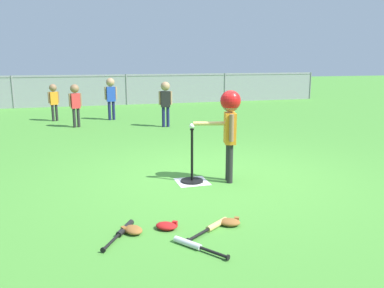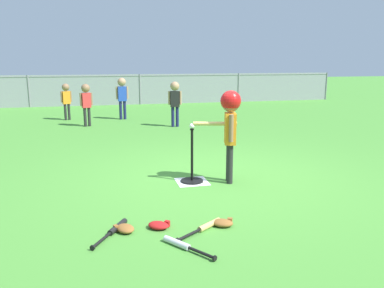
{
  "view_description": "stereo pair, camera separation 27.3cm",
  "coord_description": "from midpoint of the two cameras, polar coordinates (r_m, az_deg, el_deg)",
  "views": [
    {
      "loc": [
        -1.89,
        -5.27,
        1.71
      ],
      "look_at": [
        -0.37,
        -0.14,
        0.55
      ],
      "focal_mm": 36.8,
      "sensor_mm": 36.0,
      "label": 1
    },
    {
      "loc": [
        -1.62,
        -5.34,
        1.71
      ],
      "look_at": [
        -0.37,
        -0.14,
        0.55
      ],
      "focal_mm": 36.8,
      "sensor_mm": 36.0,
      "label": 2
    }
  ],
  "objects": [
    {
      "name": "ground_plane",
      "position": [
        5.84,
        1.71,
        -4.79
      ],
      "size": [
        60.0,
        60.0,
        0.0
      ],
      "primitive_type": "plane",
      "color": "#478C33"
    },
    {
      "name": "home_plate",
      "position": [
        5.61,
        -1.4,
        -5.46
      ],
      "size": [
        0.44,
        0.44,
        0.01
      ],
      "primitive_type": "cube",
      "color": "white",
      "rests_on": "ground_plane"
    },
    {
      "name": "batting_tee",
      "position": [
        5.58,
        -1.41,
        -4.24
      ],
      "size": [
        0.32,
        0.32,
        0.77
      ],
      "color": "black",
      "rests_on": "ground_plane"
    },
    {
      "name": "baseball_on_tee",
      "position": [
        5.42,
        -1.45,
        2.62
      ],
      "size": [
        0.07,
        0.07,
        0.07
      ],
      "primitive_type": "sphere",
      "color": "white",
      "rests_on": "batting_tee"
    },
    {
      "name": "batter_child",
      "position": [
        5.44,
        4.06,
        3.87
      ],
      "size": [
        0.64,
        0.36,
        1.29
      ],
      "color": "#262626",
      "rests_on": "ground_plane"
    },
    {
      "name": "fielder_near_right",
      "position": [
        10.45,
        -17.3,
        6.14
      ],
      "size": [
        0.31,
        0.22,
        1.09
      ],
      "color": "#262626",
      "rests_on": "ground_plane"
    },
    {
      "name": "fielder_near_left",
      "position": [
        11.73,
        -20.06,
        6.37
      ],
      "size": [
        0.3,
        0.21,
        1.04
      ],
      "color": "#262626",
      "rests_on": "ground_plane"
    },
    {
      "name": "fielder_deep_right",
      "position": [
        10.08,
        -4.65,
        6.66
      ],
      "size": [
        0.34,
        0.23,
        1.15
      ],
      "color": "#191E4C",
      "rests_on": "ground_plane"
    },
    {
      "name": "fielder_deep_left",
      "position": [
        11.49,
        -12.37,
        7.22
      ],
      "size": [
        0.35,
        0.24,
        1.19
      ],
      "color": "#191E4C",
      "rests_on": "ground_plane"
    },
    {
      "name": "spare_bat_silver",
      "position": [
        3.74,
        -2.01,
        -14.44
      ],
      "size": [
        0.4,
        0.52,
        0.06
      ],
      "color": "silver",
      "rests_on": "ground_plane"
    },
    {
      "name": "spare_bat_wood",
      "position": [
        4.11,
        1.15,
        -11.88
      ],
      "size": [
        0.56,
        0.42,
        0.06
      ],
      "color": "#DBB266",
      "rests_on": "ground_plane"
    },
    {
      "name": "spare_bat_black",
      "position": [
        4.09,
        -12.0,
        -12.26
      ],
      "size": [
        0.38,
        0.58,
        0.06
      ],
      "color": "black",
      "rests_on": "ground_plane"
    },
    {
      "name": "glove_by_plate",
      "position": [
        4.09,
        -10.5,
        -12.15
      ],
      "size": [
        0.24,
        0.27,
        0.07
      ],
      "color": "brown",
      "rests_on": "ground_plane"
    },
    {
      "name": "glove_near_bats",
      "position": [
        4.13,
        -5.64,
        -11.74
      ],
      "size": [
        0.27,
        0.26,
        0.07
      ],
      "color": "#B21919",
      "rests_on": "ground_plane"
    },
    {
      "name": "glove_tossed_aside",
      "position": [
        4.21,
        3.65,
        -11.24
      ],
      "size": [
        0.27,
        0.25,
        0.07
      ],
      "color": "brown",
      "rests_on": "ground_plane"
    },
    {
      "name": "outfield_fence",
      "position": [
        15.33,
        -9.99,
        7.92
      ],
      "size": [
        16.06,
        0.06,
        1.15
      ],
      "color": "slate",
      "rests_on": "ground_plane"
    }
  ]
}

